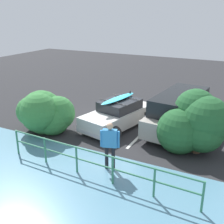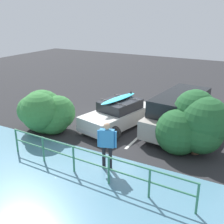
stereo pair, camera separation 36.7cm
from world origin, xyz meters
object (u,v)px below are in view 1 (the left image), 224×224
at_px(suv_car, 179,111).
at_px(bush_near_left, 45,114).
at_px(sedan_car, 118,114).
at_px(person_bystander, 110,142).
at_px(bush_near_right, 196,123).

bearing_deg(suv_car, bush_near_left, 28.77).
relative_size(sedan_car, person_bystander, 2.39).
distance_m(suv_car, bush_near_right, 2.03).
bearing_deg(sedan_car, suv_car, -162.37).
relative_size(suv_car, bush_near_left, 1.94).
distance_m(suv_car, bush_near_left, 6.22).
height_order(suv_car, person_bystander, suv_car).
xyz_separation_m(suv_car, bush_near_right, (-1.07, 1.71, 0.23)).
bearing_deg(bush_near_right, person_bystander, 49.91).
relative_size(suv_car, person_bystander, 2.84).
bearing_deg(bush_near_left, suv_car, -151.23).
distance_m(sedan_car, suv_car, 2.89).
xyz_separation_m(sedan_car, suv_car, (-2.74, -0.87, 0.32)).
height_order(person_bystander, bush_near_right, bush_near_right).
bearing_deg(bush_near_right, suv_car, -57.96).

